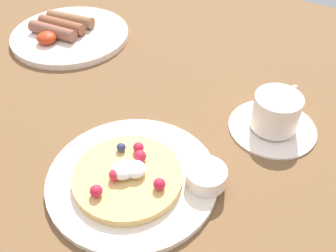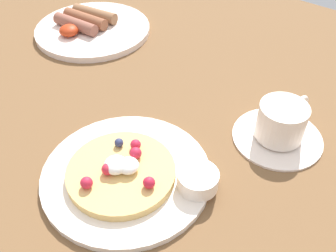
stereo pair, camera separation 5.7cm
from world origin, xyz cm
name	(u,v)px [view 1 (the left image)]	position (x,y,z in cm)	size (l,w,h in cm)	color
ground_plane	(131,147)	(0.00, 0.00, -1.50)	(162.50, 128.35, 3.00)	brown
pancake_plate	(133,178)	(4.98, -6.73, 0.51)	(24.34, 24.34, 1.01)	white
pancake_with_berries	(128,176)	(4.89, -7.58, 1.98)	(15.39, 15.39, 3.30)	#DFB263
syrup_ramekin	(206,176)	(14.42, -2.51, 2.32)	(5.66, 5.66, 2.54)	white
breakfast_plate	(70,35)	(-29.40, 19.88, 0.66)	(25.38, 25.38, 1.32)	#F5DFD1
fried_breakfast	(59,26)	(-31.67, 19.35, 2.48)	(12.36, 12.71, 2.79)	brown
coffee_saucer	(272,127)	(18.61, 13.88, 0.39)	(14.20, 14.20, 0.78)	white
coffee_cup	(277,111)	(18.64, 14.05, 3.77)	(7.48, 10.45, 5.76)	white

